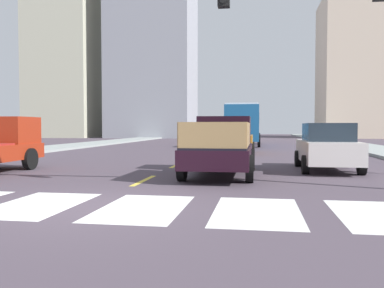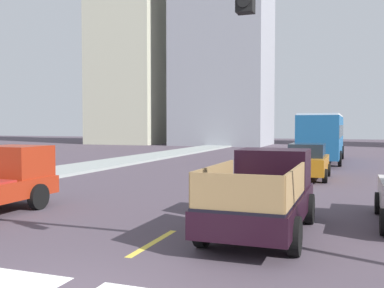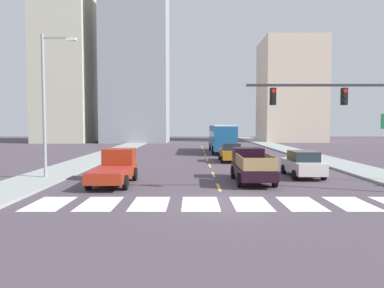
# 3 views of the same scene
# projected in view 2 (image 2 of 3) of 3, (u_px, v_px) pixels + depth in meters

# --- Properties ---
(sidewalk_left) EXTENTS (3.38, 110.00, 0.15)m
(sidewalk_left) POSITION_uv_depth(u_px,v_px,m) (84.00, 167.00, 26.89)
(sidewalk_left) COLOR #949B98
(sidewalk_left) RESTS_ON ground
(lane_dash_0) EXTENTS (0.16, 2.40, 0.01)m
(lane_dash_0) POSITION_uv_depth(u_px,v_px,m) (153.00, 243.00, 9.99)
(lane_dash_0) COLOR gold
(lane_dash_0) RESTS_ON ground
(lane_dash_1) EXTENTS (0.16, 2.40, 0.01)m
(lane_dash_1) POSITION_uv_depth(u_px,v_px,m) (217.00, 205.00, 14.68)
(lane_dash_1) COLOR gold
(lane_dash_1) RESTS_ON ground
(lane_dash_2) EXTENTS (0.16, 2.40, 0.01)m
(lane_dash_2) POSITION_uv_depth(u_px,v_px,m) (250.00, 185.00, 19.38)
(lane_dash_2) COLOR gold
(lane_dash_2) RESTS_ON ground
(lane_dash_3) EXTENTS (0.16, 2.40, 0.01)m
(lane_dash_3) POSITION_uv_depth(u_px,v_px,m) (271.00, 174.00, 24.08)
(lane_dash_3) COLOR gold
(lane_dash_3) RESTS_ON ground
(lane_dash_4) EXTENTS (0.16, 2.40, 0.01)m
(lane_dash_4) POSITION_uv_depth(u_px,v_px,m) (284.00, 166.00, 28.78)
(lane_dash_4) COLOR gold
(lane_dash_4) RESTS_ON ground
(lane_dash_5) EXTENTS (0.16, 2.40, 0.01)m
(lane_dash_5) POSITION_uv_depth(u_px,v_px,m) (294.00, 160.00, 33.47)
(lane_dash_5) COLOR gold
(lane_dash_5) RESTS_ON ground
(lane_dash_6) EXTENTS (0.16, 2.40, 0.01)m
(lane_dash_6) POSITION_uv_depth(u_px,v_px,m) (301.00, 155.00, 38.17)
(lane_dash_6) COLOR gold
(lane_dash_6) RESTS_ON ground
(lane_dash_7) EXTENTS (0.16, 2.40, 0.01)m
(lane_dash_7) POSITION_uv_depth(u_px,v_px,m) (307.00, 152.00, 42.87)
(lane_dash_7) COLOR gold
(lane_dash_7) RESTS_ON ground
(pickup_stakebed) EXTENTS (2.18, 5.20, 1.96)m
(pickup_stakebed) POSITION_uv_depth(u_px,v_px,m) (265.00, 193.00, 11.16)
(pickup_stakebed) COLOR black
(pickup_stakebed) RESTS_ON ground
(city_bus) EXTENTS (2.72, 10.80, 3.32)m
(city_bus) POSITION_uv_depth(u_px,v_px,m) (323.00, 134.00, 31.27)
(city_bus) COLOR #1A5388
(city_bus) RESTS_ON ground
(sedan_far) EXTENTS (2.02, 4.40, 1.72)m
(sedan_far) POSITION_uv_depth(u_px,v_px,m) (307.00, 161.00, 21.71)
(sedan_far) COLOR #AB6815
(sedan_far) RESTS_ON ground
(tower_tall_centre) EXTENTS (9.53, 10.39, 34.72)m
(tower_tall_centre) POSITION_uv_depth(u_px,v_px,m) (132.00, 19.00, 62.20)
(tower_tall_centre) COLOR #BCBBA0
(tower_tall_centre) RESTS_ON ground
(block_mid_left) EXTENTS (11.75, 9.61, 28.95)m
(block_mid_left) POSITION_uv_depth(u_px,v_px,m) (223.00, 33.00, 57.53)
(block_mid_left) COLOR gray
(block_mid_left) RESTS_ON ground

